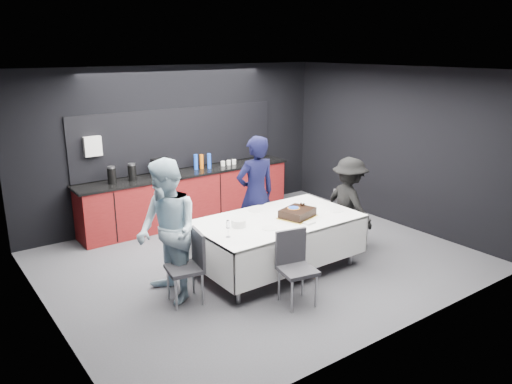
% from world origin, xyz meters
% --- Properties ---
extents(ground, '(6.00, 6.00, 0.00)m').
position_xyz_m(ground, '(0.00, 0.00, 0.00)').
color(ground, '#48484E').
rests_on(ground, ground).
extents(room_shell, '(6.04, 5.04, 2.82)m').
position_xyz_m(room_shell, '(0.00, 0.00, 1.86)').
color(room_shell, white).
rests_on(room_shell, ground).
extents(kitchenette, '(4.10, 0.64, 2.05)m').
position_xyz_m(kitchenette, '(-0.02, 2.22, 0.54)').
color(kitchenette, '#620F10').
rests_on(kitchenette, ground).
extents(party_table, '(2.32, 1.32, 0.78)m').
position_xyz_m(party_table, '(0.00, -0.40, 0.64)').
color(party_table, '#99999E').
rests_on(party_table, ground).
extents(cake_assembly, '(0.59, 0.53, 0.16)m').
position_xyz_m(cake_assembly, '(0.27, -0.53, 0.84)').
color(cake_assembly, gold).
rests_on(cake_assembly, party_table).
extents(plate_stack, '(0.20, 0.20, 0.10)m').
position_xyz_m(plate_stack, '(-0.62, -0.36, 0.83)').
color(plate_stack, white).
rests_on(plate_stack, party_table).
extents(loose_plate_near, '(0.20, 0.20, 0.01)m').
position_xyz_m(loose_plate_near, '(-0.33, -0.66, 0.78)').
color(loose_plate_near, white).
rests_on(loose_plate_near, party_table).
extents(loose_plate_right_a, '(0.21, 0.21, 0.01)m').
position_xyz_m(loose_plate_right_a, '(0.78, -0.22, 0.78)').
color(loose_plate_right_a, white).
rests_on(loose_plate_right_a, party_table).
extents(loose_plate_right_b, '(0.22, 0.22, 0.01)m').
position_xyz_m(loose_plate_right_b, '(0.92, -0.63, 0.78)').
color(loose_plate_right_b, white).
rests_on(loose_plate_right_b, party_table).
extents(loose_plate_far, '(0.21, 0.21, 0.01)m').
position_xyz_m(loose_plate_far, '(-0.03, 0.07, 0.78)').
color(loose_plate_far, white).
rests_on(loose_plate_far, party_table).
extents(fork_pile, '(0.17, 0.12, 0.02)m').
position_xyz_m(fork_pile, '(0.23, -0.83, 0.79)').
color(fork_pile, white).
rests_on(fork_pile, party_table).
extents(champagne_flute, '(0.06, 0.06, 0.22)m').
position_xyz_m(champagne_flute, '(-0.94, -0.60, 0.94)').
color(champagne_flute, white).
rests_on(champagne_flute, party_table).
extents(chair_left, '(0.49, 0.49, 0.92)m').
position_xyz_m(chair_left, '(-1.44, -0.49, 0.53)').
color(chair_left, '#313036').
rests_on(chair_left, ground).
extents(chair_right, '(0.46, 0.46, 0.92)m').
position_xyz_m(chair_right, '(1.50, -0.33, 0.53)').
color(chair_right, '#313036').
rests_on(chair_right, ground).
extents(chair_near, '(0.49, 0.49, 0.92)m').
position_xyz_m(chair_near, '(-0.39, -1.26, 0.53)').
color(chair_near, '#313036').
rests_on(chair_near, ground).
extents(person_center, '(0.70, 0.50, 1.82)m').
position_xyz_m(person_center, '(0.21, 0.40, 0.91)').
color(person_center, black).
rests_on(person_center, ground).
extents(person_left, '(0.69, 0.89, 1.82)m').
position_xyz_m(person_left, '(-1.63, -0.28, 0.91)').
color(person_left, silver).
rests_on(person_left, ground).
extents(person_right, '(0.64, 1.01, 1.48)m').
position_xyz_m(person_right, '(1.40, -0.44, 0.74)').
color(person_right, black).
rests_on(person_right, ground).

